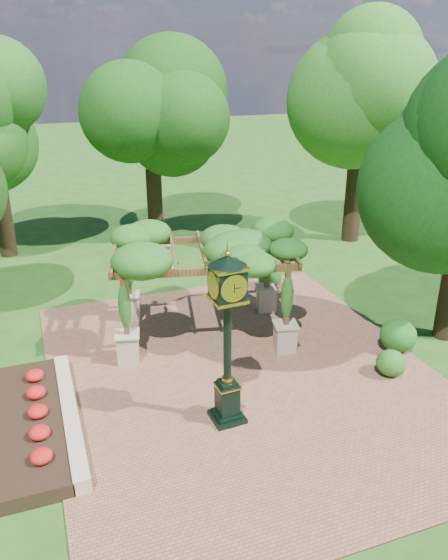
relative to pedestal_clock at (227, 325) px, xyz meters
name	(u,v)px	position (x,y,z in m)	size (l,w,h in m)	color
ground	(258,395)	(1.09, 0.71, -2.54)	(120.00, 120.00, 0.00)	#1E4714
brick_plaza	(243,374)	(1.09, 1.71, -2.52)	(10.00, 12.00, 0.04)	brown
border_wall	(70,415)	(-3.51, 1.21, -2.34)	(0.35, 5.00, 0.40)	#C6B793
flower_bed	(30,424)	(-4.41, 1.21, -2.36)	(1.50, 5.00, 0.36)	red
pedestal_clock	(227,325)	(0.00, 0.00, 0.00)	(0.89, 0.89, 4.24)	black
pergola	(202,252)	(0.81, 4.27, 0.17)	(5.81, 4.33, 3.29)	tan
sundial	(167,258)	(1.12, 9.93, -2.05)	(0.67, 0.67, 1.11)	gray
shrub_front	(391,363)	(4.81, 0.30, -2.15)	(0.79, 0.79, 0.71)	#245B1A
shrub_mid	(398,335)	(5.80, 1.34, -2.03)	(1.05, 1.05, 0.94)	#1B5818
shrub_back	(270,277)	(4.21, 6.83, -2.10)	(0.88, 0.88, 0.79)	#225F1B
tree_north	(150,117)	(1.86, 14.88, 2.84)	(4.97, 4.97, 7.82)	#312013
tree_east_far	(364,87)	(10.08, 10.67, 4.16)	(5.16, 5.16, 9.76)	black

